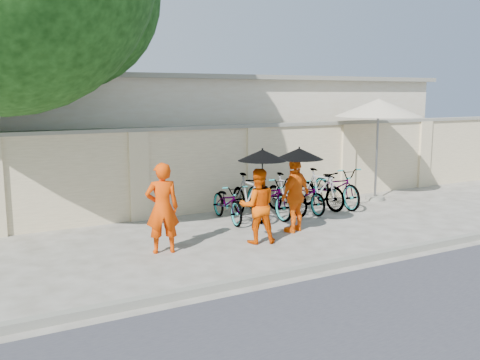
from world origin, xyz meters
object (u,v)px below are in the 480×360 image
monk_center (258,206)px  monk_right (295,195)px  patio_umbrella (378,109)px  monk_left (162,208)px

monk_center → monk_right: 1.16m
monk_center → patio_umbrella: (4.90, 2.02, 1.72)m
monk_left → monk_center: (1.82, -0.27, -0.10)m
patio_umbrella → monk_right: bearing=-156.0°
monk_left → monk_center: monk_left is taller
monk_left → patio_umbrella: 7.13m
monk_left → monk_right: size_ratio=1.07×
monk_center → monk_right: (1.11, 0.34, 0.05)m
monk_center → monk_right: size_ratio=0.94×
monk_right → patio_umbrella: bearing=-177.5°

